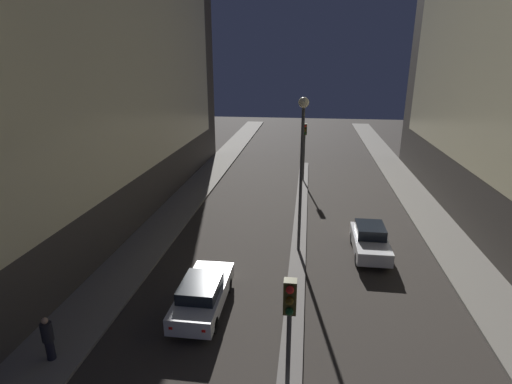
{
  "coord_description": "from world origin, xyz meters",
  "views": [
    {
      "loc": [
        0.27,
        -5.78,
        9.93
      ],
      "look_at": [
        -3.42,
        22.27,
        0.5
      ],
      "focal_mm": 28.0,
      "sensor_mm": 36.0,
      "label": 1
    }
  ],
  "objects": [
    {
      "name": "building_left",
      "position": [
        -12.75,
        18.18,
        9.49
      ],
      "size": [
        6.01,
        36.36,
        18.97
      ],
      "color": "#423D38",
      "rests_on": "ground"
    },
    {
      "name": "street_lamp",
      "position": [
        0.0,
        13.89,
        5.6
      ],
      "size": [
        0.51,
        0.51,
        8.08
      ],
      "color": "#383838",
      "rests_on": "median_strip"
    },
    {
      "name": "car_right_lane",
      "position": [
        3.76,
        14.14,
        0.78
      ],
      "size": [
        1.72,
        4.09,
        1.56
      ],
      "color": "silver",
      "rests_on": "ground"
    },
    {
      "name": "pedestrian_on_left_sidewalk",
      "position": [
        -8.18,
        4.44,
        0.98
      ],
      "size": [
        0.38,
        0.38,
        1.64
      ],
      "color": "black",
      "rests_on": "sidewalk_left"
    },
    {
      "name": "median_strip",
      "position": [
        0.0,
        17.08,
        0.07
      ],
      "size": [
        0.82,
        32.16,
        0.13
      ],
      "color": "#66605B",
      "rests_on": "ground"
    },
    {
      "name": "traffic_light_near",
      "position": [
        0.0,
        2.57,
        3.65
      ],
      "size": [
        0.32,
        0.42,
        4.8
      ],
      "color": "#383838",
      "rests_on": "median_strip"
    },
    {
      "name": "car_left_lane",
      "position": [
        -3.76,
        8.04,
        0.77
      ],
      "size": [
        1.75,
        4.58,
        1.5
      ],
      "color": "silver",
      "rests_on": "ground"
    },
    {
      "name": "traffic_light_mid",
      "position": [
        0.0,
        27.02,
        3.65
      ],
      "size": [
        0.32,
        0.42,
        4.8
      ],
      "color": "#383838",
      "rests_on": "median_strip"
    }
  ]
}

